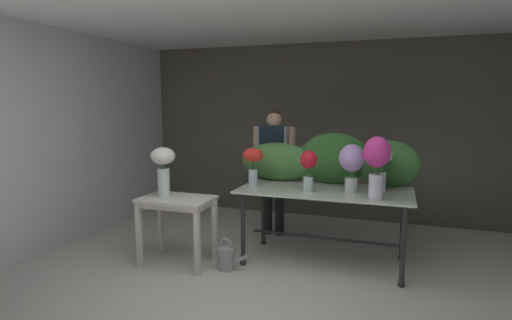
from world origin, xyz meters
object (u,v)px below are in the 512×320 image
display_table_glass (325,201)px  vase_scarlet_dahlias (253,161)px  florist (274,160)px  vase_ivory_snapdragons (382,163)px  vase_white_roses_tall (163,167)px  vase_crimson_hydrangea (309,167)px  vase_magenta_peonies (377,161)px  vase_lilac_lilies (352,162)px  watering_can (226,258)px  side_table_white (177,207)px

display_table_glass → vase_scarlet_dahlias: (-0.80, -0.05, 0.41)m
florist → vase_ivory_snapdragons: florist is taller
display_table_glass → vase_white_roses_tall: vase_white_roses_tall is taller
florist → vase_white_roses_tall: bearing=-122.7°
display_table_glass → vase_crimson_hydrangea: size_ratio=4.19×
display_table_glass → vase_magenta_peonies: bearing=-29.2°
vase_lilac_lilies → watering_can: size_ratio=1.41×
vase_ivory_snapdragons → vase_white_roses_tall: (-2.20, -0.62, -0.06)m
vase_lilac_lilies → vase_magenta_peonies: bearing=-44.8°
display_table_glass → vase_white_roses_tall: 1.77m
florist → watering_can: 1.56m
florist → vase_white_roses_tall: 1.55m
vase_lilac_lilies → watering_can: 1.64m
vase_lilac_lilies → vase_scarlet_dahlias: 1.07m
watering_can → side_table_white: bearing=-178.0°
florist → watering_can: size_ratio=4.62×
florist → vase_lilac_lilies: florist is taller
side_table_white → vase_ivory_snapdragons: vase_ivory_snapdragons is taller
vase_crimson_hydrangea → vase_magenta_peonies: size_ratio=0.72×
vase_magenta_peonies → vase_ivory_snapdragons: bearing=85.0°
side_table_white → vase_white_roses_tall: bearing=-180.0°
vase_crimson_hydrangea → display_table_glass: bearing=49.8°
vase_lilac_lilies → watering_can: bearing=-158.6°
side_table_white → watering_can: (0.56, 0.02, -0.50)m
vase_white_roses_tall → watering_can: size_ratio=1.51×
vase_ivory_snapdragons → watering_can: 1.89m
vase_crimson_hydrangea → vase_ivory_snapdragons: bearing=19.5°
display_table_glass → vase_magenta_peonies: (0.53, -0.30, 0.50)m
vase_crimson_hydrangea → vase_ivory_snapdragons: (0.71, 0.25, 0.04)m
florist → vase_lilac_lilies: size_ratio=3.28×
vase_ivory_snapdragons → vase_white_roses_tall: 2.29m
florist → vase_scarlet_dahlias: bearing=-89.6°
watering_can → vase_ivory_snapdragons: bearing=21.9°
vase_white_roses_tall → watering_can: vase_white_roses_tall is taller
vase_lilac_lilies → vase_crimson_hydrangea: 0.44m
vase_crimson_hydrangea → vase_magenta_peonies: (0.68, -0.13, 0.11)m
vase_white_roses_tall → side_table_white: bearing=0.0°
vase_lilac_lilies → vase_ivory_snapdragons: 0.31m
vase_magenta_peonies → vase_scarlet_dahlias: bearing=169.4°
vase_lilac_lilies → vase_ivory_snapdragons: size_ratio=1.06×
vase_scarlet_dahlias → vase_magenta_peonies: 1.35m
vase_crimson_hydrangea → watering_can: 1.28m
vase_lilac_lilies → vase_magenta_peonies: (0.25, -0.25, 0.06)m
side_table_white → vase_white_roses_tall: size_ratio=1.44×
watering_can → vase_crimson_hydrangea: bearing=24.0°
vase_crimson_hydrangea → florist: bearing=124.9°
vase_scarlet_dahlias → vase_magenta_peonies: (1.33, -0.25, 0.09)m
florist → watering_can: bearing=-95.6°
display_table_glass → side_table_white: (-1.48, -0.54, -0.06)m
vase_scarlet_dahlias → vase_ivory_snapdragons: bearing=5.3°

